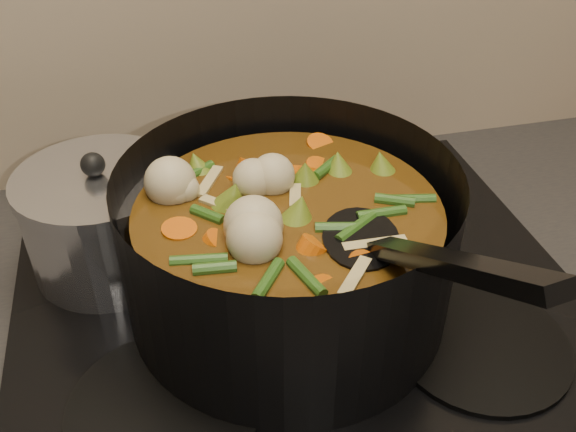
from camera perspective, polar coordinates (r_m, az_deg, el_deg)
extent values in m
cube|color=black|center=(0.76, 0.76, -8.85)|extent=(2.64, 0.64, 0.05)
cube|color=black|center=(0.74, 0.78, -6.93)|extent=(0.62, 0.54, 0.02)
cylinder|color=black|center=(0.63, -10.96, -16.29)|extent=(0.18, 0.18, 0.01)
cylinder|color=black|center=(0.69, 16.77, -10.84)|extent=(0.18, 0.18, 0.01)
cylinder|color=black|center=(0.81, -12.54, -1.84)|extent=(0.18, 0.18, 0.01)
cylinder|color=black|center=(0.87, 8.92, 1.27)|extent=(0.18, 0.18, 0.01)
cylinder|color=black|center=(0.66, 0.00, -2.45)|extent=(0.35, 0.35, 0.17)
cylinder|color=black|center=(0.71, 0.00, -7.40)|extent=(0.33, 0.33, 0.01)
cylinder|color=#55330E|center=(0.66, 0.00, -3.39)|extent=(0.31, 0.31, 0.12)
cylinder|color=orange|center=(0.64, 3.91, 0.97)|extent=(0.03, 0.04, 0.03)
cylinder|color=orange|center=(0.69, 3.06, 3.88)|extent=(0.05, 0.04, 0.03)
cylinder|color=orange|center=(0.72, -3.40, 5.42)|extent=(0.05, 0.05, 0.03)
cylinder|color=orange|center=(0.65, -5.21, 1.48)|extent=(0.04, 0.04, 0.03)
cylinder|color=orange|center=(0.60, -8.21, -2.30)|extent=(0.04, 0.04, 0.03)
cylinder|color=orange|center=(0.60, -0.88, -2.08)|extent=(0.05, 0.05, 0.03)
cylinder|color=orange|center=(0.58, 4.80, -3.30)|extent=(0.04, 0.04, 0.03)
cylinder|color=orange|center=(0.63, 10.48, -0.02)|extent=(0.04, 0.04, 0.03)
cylinder|color=orange|center=(0.67, 3.81, 2.63)|extent=(0.05, 0.05, 0.03)
cylinder|color=orange|center=(0.71, -0.53, 5.03)|extent=(0.04, 0.05, 0.03)
cylinder|color=orange|center=(0.65, -3.14, 1.80)|extent=(0.04, 0.03, 0.03)
cylinder|color=orange|center=(0.62, -7.26, -0.48)|extent=(0.04, 0.05, 0.03)
cylinder|color=orange|center=(0.56, -5.91, -5.71)|extent=(0.05, 0.05, 0.03)
sphere|color=beige|center=(0.64, 6.17, 2.38)|extent=(0.05, 0.05, 0.05)
sphere|color=beige|center=(0.68, -1.76, 4.78)|extent=(0.05, 0.05, 0.05)
sphere|color=beige|center=(0.61, -6.29, 0.20)|extent=(0.05, 0.05, 0.05)
sphere|color=beige|center=(0.57, 2.83, -2.20)|extent=(0.05, 0.05, 0.05)
sphere|color=beige|center=(0.65, 5.58, 3.11)|extent=(0.05, 0.05, 0.05)
cone|color=olive|center=(0.55, -2.19, -4.56)|extent=(0.05, 0.05, 0.04)
cone|color=olive|center=(0.60, 8.56, -0.84)|extent=(0.05, 0.05, 0.04)
cone|color=olive|center=(0.70, 4.00, 5.05)|extent=(0.05, 0.05, 0.04)
cone|color=olive|center=(0.68, -6.35, 4.03)|extent=(0.05, 0.05, 0.04)
cone|color=olive|center=(0.58, -7.10, -2.63)|extent=(0.05, 0.05, 0.04)
cone|color=olive|center=(0.56, 5.42, -3.64)|extent=(0.05, 0.05, 0.04)
cylinder|color=#345D1B|center=(0.67, 2.03, 3.18)|extent=(0.01, 0.04, 0.01)
cylinder|color=#345D1B|center=(0.72, -3.42, 5.88)|extent=(0.04, 0.04, 0.01)
cylinder|color=#345D1B|center=(0.66, -7.76, 2.48)|extent=(0.05, 0.02, 0.01)
cylinder|color=#345D1B|center=(0.60, -6.06, -1.08)|extent=(0.03, 0.05, 0.01)
cylinder|color=#345D1B|center=(0.59, -1.02, -1.95)|extent=(0.03, 0.05, 0.01)
cylinder|color=#345D1B|center=(0.56, 7.22, -4.59)|extent=(0.05, 0.02, 0.01)
cylinder|color=#345D1B|center=(0.63, 8.61, 0.55)|extent=(0.04, 0.04, 0.01)
cylinder|color=#345D1B|center=(0.67, 4.41, 3.45)|extent=(0.01, 0.04, 0.01)
cylinder|color=#345D1B|center=(0.67, -0.30, 3.45)|extent=(0.04, 0.04, 0.01)
cylinder|color=#345D1B|center=(0.69, -7.68, 4.26)|extent=(0.05, 0.02, 0.01)
cylinder|color=#345D1B|center=(0.62, -8.59, -0.13)|extent=(0.03, 0.05, 0.01)
cylinder|color=#345D1B|center=(0.58, -3.56, -2.75)|extent=(0.03, 0.04, 0.01)
cylinder|color=#345D1B|center=(0.59, 1.67, -1.84)|extent=(0.05, 0.02, 0.01)
cube|color=tan|center=(0.61, -7.40, -0.73)|extent=(0.05, 0.01, 0.00)
cube|color=tan|center=(0.57, 3.37, -3.64)|extent=(0.02, 0.05, 0.00)
cube|color=tan|center=(0.66, 6.48, 2.74)|extent=(0.05, 0.03, 0.00)
cube|color=tan|center=(0.69, -3.47, 4.36)|extent=(0.04, 0.04, 0.00)
cube|color=tan|center=(0.59, -6.77, -1.69)|extent=(0.03, 0.05, 0.00)
ellipsoid|color=black|center=(0.59, 6.49, -2.13)|extent=(0.09, 0.11, 0.01)
cube|color=black|center=(0.49, 14.28, -4.18)|extent=(0.05, 0.20, 0.12)
cylinder|color=silver|center=(0.76, -15.91, -0.79)|extent=(0.17, 0.17, 0.11)
cylinder|color=silver|center=(0.72, -16.69, 3.08)|extent=(0.18, 0.18, 0.01)
sphere|color=black|center=(0.71, -16.96, 4.40)|extent=(0.03, 0.03, 0.03)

